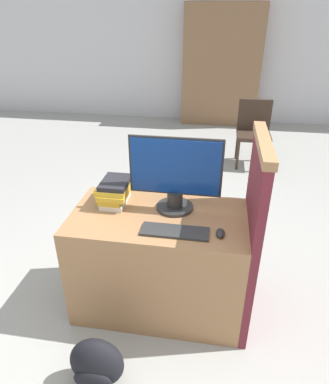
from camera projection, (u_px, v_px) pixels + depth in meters
ground_plane at (151, 336)px, 2.26m from camera, size 20.00×20.00×0.00m
wall_back at (206, 42)px, 6.10m from camera, size 12.00×0.06×2.80m
desk at (159, 261)px, 2.36m from camera, size 1.13×0.63×0.75m
carrel_divider at (251, 235)px, 2.16m from camera, size 0.07×0.66×1.29m
monitor at (175, 175)px, 2.15m from camera, size 0.59×0.24×0.49m
keyboard at (175, 231)px, 2.01m from camera, size 0.40×0.13×0.02m
mouse at (220, 233)px, 1.99m from camera, size 0.05×0.09×0.03m
book_stack at (115, 191)px, 2.29m from camera, size 0.20×0.26×0.17m
backpack at (97, 364)px, 1.91m from camera, size 0.31×0.20×0.33m
far_chair at (254, 129)px, 4.61m from camera, size 0.44×0.44×0.86m
bookshelf_far at (221, 67)px, 6.03m from camera, size 1.35×0.32×2.03m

